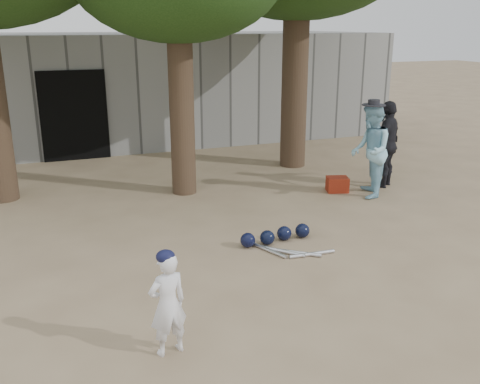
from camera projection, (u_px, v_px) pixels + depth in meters
name	position (u px, v px, depth m)	size (l,w,h in m)	color
ground	(224.00, 289.00, 6.88)	(70.00, 70.00, 0.00)	#937C5E
boy_player	(168.00, 304.00, 5.39)	(0.41, 0.27, 1.12)	white
spectator_blue	(370.00, 151.00, 10.31)	(0.89, 0.69, 1.83)	#91CAE0
spectator_dark	(387.00, 144.00, 11.00)	(1.05, 0.44, 1.79)	black
red_bag	(337.00, 184.00, 10.83)	(0.42, 0.32, 0.30)	#9D2915
back_building	(109.00, 87.00, 15.65)	(16.00, 5.24, 3.00)	gray
helmet_row	(276.00, 235.00, 8.32)	(1.19, 0.30, 0.23)	black
bat_pile	(290.00, 252.00, 7.92)	(1.07, 0.83, 0.06)	silver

